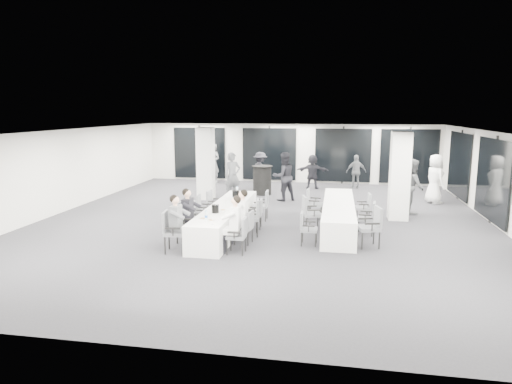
% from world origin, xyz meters
% --- Properties ---
extents(room, '(14.04, 16.04, 2.84)m').
position_xyz_m(room, '(0.89, 1.11, 1.39)').
color(room, '#25252A').
rests_on(room, ground).
extents(column_left, '(0.60, 0.60, 2.80)m').
position_xyz_m(column_left, '(-2.80, 3.20, 1.40)').
color(column_left, silver).
rests_on(column_left, floor).
extents(column_right, '(0.60, 0.60, 2.80)m').
position_xyz_m(column_right, '(4.20, 1.00, 1.40)').
color(column_right, silver).
rests_on(column_right, floor).
extents(banquet_table_main, '(0.90, 5.00, 0.75)m').
position_xyz_m(banquet_table_main, '(-0.88, -1.39, 0.38)').
color(banquet_table_main, silver).
rests_on(banquet_table_main, floor).
extents(banquet_table_side, '(0.90, 5.00, 0.75)m').
position_xyz_m(banquet_table_side, '(2.32, -0.39, 0.38)').
color(banquet_table_side, silver).
rests_on(banquet_table_side, floor).
extents(cocktail_table, '(0.86, 0.86, 1.19)m').
position_xyz_m(cocktail_table, '(-0.78, 4.52, 0.60)').
color(cocktail_table, black).
rests_on(cocktail_table, floor).
extents(chair_main_left_near, '(0.58, 0.63, 1.03)m').
position_xyz_m(chair_main_left_near, '(-1.72, -3.54, 0.59)').
color(chair_main_left_near, '#585A60').
rests_on(chair_main_left_near, floor).
extents(chair_main_left_second, '(0.55, 0.61, 1.04)m').
position_xyz_m(chair_main_left_second, '(-1.72, -2.61, 0.59)').
color(chair_main_left_second, '#585A60').
rests_on(chair_main_left_second, floor).
extents(chair_main_left_mid, '(0.47, 0.52, 0.88)m').
position_xyz_m(chair_main_left_mid, '(-1.71, -1.59, 0.50)').
color(chair_main_left_mid, '#585A60').
rests_on(chair_main_left_mid, floor).
extents(chair_main_left_fourth, '(0.51, 0.56, 0.94)m').
position_xyz_m(chair_main_left_fourth, '(-1.71, -0.89, 0.54)').
color(chair_main_left_fourth, '#585A60').
rests_on(chair_main_left_fourth, floor).
extents(chair_main_left_far, '(0.49, 0.53, 0.87)m').
position_xyz_m(chair_main_left_far, '(-1.70, 0.23, 0.50)').
color(chair_main_left_far, '#585A60').
rests_on(chair_main_left_far, floor).
extents(chair_main_right_near, '(0.46, 0.52, 0.90)m').
position_xyz_m(chair_main_right_near, '(-0.05, -3.37, 0.51)').
color(chair_main_right_near, '#585A60').
rests_on(chair_main_right_near, floor).
extents(chair_main_right_second, '(0.49, 0.53, 0.87)m').
position_xyz_m(chair_main_right_second, '(-0.05, -2.52, 0.50)').
color(chair_main_right_second, '#585A60').
rests_on(chair_main_right_second, floor).
extents(chair_main_right_mid, '(0.62, 0.65, 1.03)m').
position_xyz_m(chair_main_right_mid, '(-0.04, -1.70, 0.59)').
color(chair_main_right_mid, '#585A60').
rests_on(chair_main_right_mid, floor).
extents(chair_main_right_fourth, '(0.48, 0.53, 0.88)m').
position_xyz_m(chair_main_right_fourth, '(-0.05, -0.93, 0.50)').
color(chair_main_right_fourth, '#585A60').
rests_on(chair_main_right_fourth, floor).
extents(chair_main_right_far, '(0.50, 0.55, 0.95)m').
position_xyz_m(chair_main_right_far, '(-0.05, 0.12, 0.54)').
color(chair_main_right_far, '#585A60').
rests_on(chair_main_right_far, floor).
extents(chair_side_left_near, '(0.44, 0.49, 0.86)m').
position_xyz_m(chair_side_left_near, '(1.50, -2.33, 0.49)').
color(chair_side_left_near, '#585A60').
rests_on(chair_side_left_near, floor).
extents(chair_side_left_mid, '(0.62, 0.65, 1.01)m').
position_xyz_m(chair_side_left_mid, '(1.49, -0.90, 0.58)').
color(chair_side_left_mid, '#585A60').
rests_on(chair_side_left_mid, floor).
extents(chair_side_left_far, '(0.51, 0.56, 0.95)m').
position_xyz_m(chair_side_left_far, '(1.49, 0.65, 0.54)').
color(chair_side_left_far, '#585A60').
rests_on(chair_side_left_far, floor).
extents(chair_side_right_near, '(0.63, 0.66, 1.04)m').
position_xyz_m(chair_side_right_near, '(3.16, -2.23, 0.59)').
color(chair_side_right_near, '#585A60').
rests_on(chair_side_right_near, floor).
extents(chair_side_right_mid, '(0.53, 0.57, 0.94)m').
position_xyz_m(chair_side_right_mid, '(3.15, -1.05, 0.53)').
color(chair_side_right_mid, '#585A60').
rests_on(chair_side_right_mid, floor).
extents(chair_side_right_far, '(0.48, 0.52, 0.88)m').
position_xyz_m(chair_side_right_far, '(3.15, 0.58, 0.50)').
color(chair_side_right_far, '#585A60').
rests_on(chair_side_right_far, floor).
extents(seated_guest_a, '(0.50, 0.38, 1.44)m').
position_xyz_m(seated_guest_a, '(-1.55, -3.52, 0.81)').
color(seated_guest_a, '#525559').
rests_on(seated_guest_a, floor).
extents(seated_guest_b, '(0.50, 0.38, 1.44)m').
position_xyz_m(seated_guest_b, '(-1.55, -2.61, 0.81)').
color(seated_guest_b, black).
rests_on(seated_guest_b, floor).
extents(seated_guest_c, '(0.50, 0.38, 1.44)m').
position_xyz_m(seated_guest_c, '(-0.21, -3.37, 0.81)').
color(seated_guest_c, white).
rests_on(seated_guest_c, floor).
extents(seated_guest_d, '(0.50, 0.38, 1.44)m').
position_xyz_m(seated_guest_d, '(-0.21, -2.52, 0.81)').
color(seated_guest_d, white).
rests_on(seated_guest_d, floor).
extents(standing_guest_a, '(0.97, 0.94, 2.07)m').
position_xyz_m(standing_guest_a, '(-1.78, 3.42, 1.04)').
color(standing_guest_a, '#525559').
rests_on(standing_guest_a, floor).
extents(standing_guest_b, '(1.20, 1.08, 2.13)m').
position_xyz_m(standing_guest_b, '(0.24, 3.40, 1.06)').
color(standing_guest_b, black).
rests_on(standing_guest_b, floor).
extents(standing_guest_c, '(1.31, 1.25, 1.86)m').
position_xyz_m(standing_guest_c, '(-1.09, 5.87, 0.93)').
color(standing_guest_c, black).
rests_on(standing_guest_c, floor).
extents(standing_guest_d, '(1.07, 0.71, 1.70)m').
position_xyz_m(standing_guest_d, '(3.09, 6.71, 0.85)').
color(standing_guest_d, '#525559').
rests_on(standing_guest_d, floor).
extents(standing_guest_e, '(0.95, 1.16, 2.08)m').
position_xyz_m(standing_guest_e, '(5.86, 3.89, 1.04)').
color(standing_guest_e, white).
rests_on(standing_guest_e, floor).
extents(standing_guest_f, '(1.60, 0.64, 1.73)m').
position_xyz_m(standing_guest_f, '(1.18, 6.33, 0.87)').
color(standing_guest_f, black).
rests_on(standing_guest_f, floor).
extents(standing_guest_g, '(0.97, 0.89, 2.14)m').
position_xyz_m(standing_guest_g, '(-3.55, 7.05, 1.07)').
color(standing_guest_g, '#525559').
rests_on(standing_guest_g, floor).
extents(standing_guest_h, '(0.78, 1.10, 2.09)m').
position_xyz_m(standing_guest_h, '(4.76, 2.00, 1.04)').
color(standing_guest_h, '#525559').
rests_on(standing_guest_h, floor).
extents(ice_bucket_near, '(0.19, 0.19, 0.22)m').
position_xyz_m(ice_bucket_near, '(-0.93, -2.33, 0.86)').
color(ice_bucket_near, black).
rests_on(ice_bucket_near, banquet_table_main).
extents(ice_bucket_far, '(0.23, 0.23, 0.26)m').
position_xyz_m(ice_bucket_far, '(-0.82, -0.30, 0.88)').
color(ice_bucket_far, black).
rests_on(ice_bucket_far, banquet_table_main).
extents(water_bottle_a, '(0.07, 0.07, 0.23)m').
position_xyz_m(water_bottle_a, '(-0.95, -3.15, 0.86)').
color(water_bottle_a, silver).
rests_on(water_bottle_a, banquet_table_main).
extents(water_bottle_b, '(0.06, 0.06, 0.20)m').
position_xyz_m(water_bottle_b, '(-0.74, -1.10, 0.85)').
color(water_bottle_b, silver).
rests_on(water_bottle_b, banquet_table_main).
extents(water_bottle_c, '(0.07, 0.07, 0.22)m').
position_xyz_m(water_bottle_c, '(-0.97, 0.57, 0.86)').
color(water_bottle_c, silver).
rests_on(water_bottle_c, banquet_table_main).
extents(plate_a, '(0.21, 0.21, 0.03)m').
position_xyz_m(plate_a, '(-1.07, -3.06, 0.76)').
color(plate_a, white).
rests_on(plate_a, banquet_table_main).
extents(plate_b, '(0.20, 0.20, 0.03)m').
position_xyz_m(plate_b, '(-0.82, -3.18, 0.76)').
color(plate_b, white).
rests_on(plate_b, banquet_table_main).
extents(plate_c, '(0.20, 0.20, 0.03)m').
position_xyz_m(plate_c, '(-0.81, -1.99, 0.76)').
color(plate_c, white).
rests_on(plate_c, banquet_table_main).
extents(wine_glass, '(0.08, 0.08, 0.20)m').
position_xyz_m(wine_glass, '(-0.66, -3.59, 0.90)').
color(wine_glass, silver).
rests_on(wine_glass, banquet_table_main).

